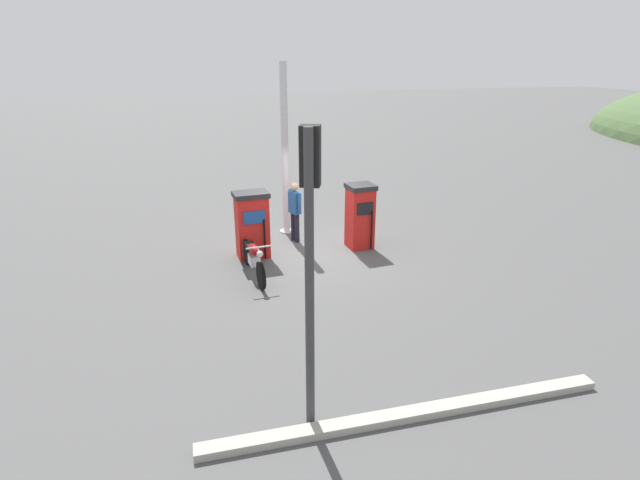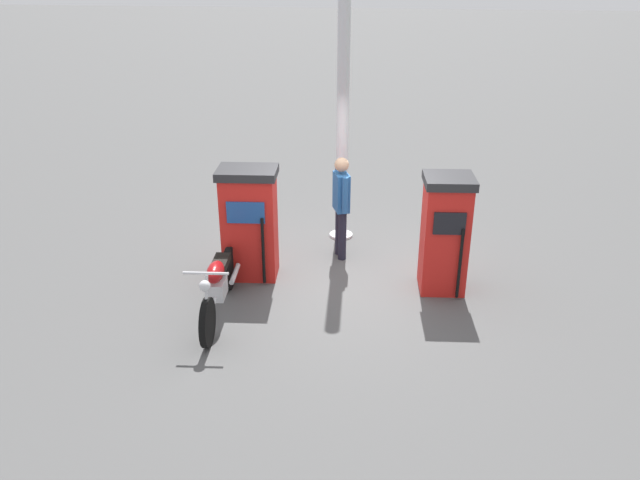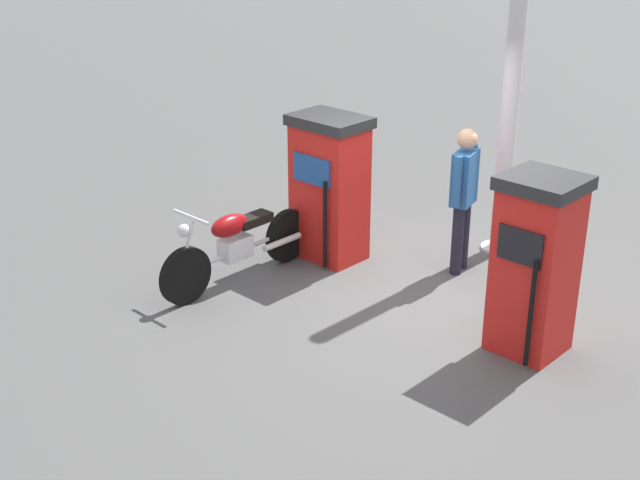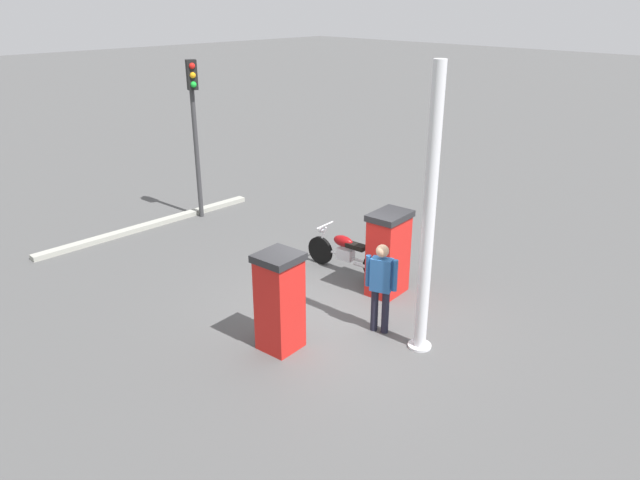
{
  "view_description": "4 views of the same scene",
  "coord_description": "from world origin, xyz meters",
  "px_view_note": "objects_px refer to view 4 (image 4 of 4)",
  "views": [
    {
      "loc": [
        11.94,
        -2.66,
        4.84
      ],
      "look_at": [
        1.46,
        -0.03,
        0.84
      ],
      "focal_mm": 28.14,
      "sensor_mm": 36.0,
      "label": 1
    },
    {
      "loc": [
        8.25,
        0.87,
        4.38
      ],
      "look_at": [
        0.61,
        -0.28,
        0.92
      ],
      "focal_mm": 35.04,
      "sensor_mm": 36.0,
      "label": 2
    },
    {
      "loc": [
        6.09,
        5.46,
        4.1
      ],
      "look_at": [
        1.22,
        -0.17,
        0.94
      ],
      "focal_mm": 47.83,
      "sensor_mm": 36.0,
      "label": 3
    },
    {
      "loc": [
        -6.59,
        7.11,
        5.51
      ],
      "look_at": [
        1.03,
        -0.56,
        1.09
      ],
      "focal_mm": 33.53,
      "sensor_mm": 36.0,
      "label": 4
    }
  ],
  "objects_px": {
    "fuel_pump_near": "(388,253)",
    "roadside_traffic_light": "(194,114)",
    "canopy_support_pole": "(429,221)",
    "fuel_pump_far": "(280,301)",
    "motorcycle_near_pump": "(346,253)",
    "attendant_person": "(381,283)"
  },
  "relations": [
    {
      "from": "roadside_traffic_light",
      "to": "canopy_support_pole",
      "type": "height_order",
      "value": "canopy_support_pole"
    },
    {
      "from": "fuel_pump_near",
      "to": "fuel_pump_far",
      "type": "xyz_separation_m",
      "value": [
        0.0,
        2.83,
        0.01
      ]
    },
    {
      "from": "attendant_person",
      "to": "roadside_traffic_light",
      "type": "xyz_separation_m",
      "value": [
        7.15,
        -1.22,
        1.82
      ]
    },
    {
      "from": "fuel_pump_near",
      "to": "fuel_pump_far",
      "type": "distance_m",
      "value": 2.83
    },
    {
      "from": "roadside_traffic_light",
      "to": "canopy_support_pole",
      "type": "relative_size",
      "value": 0.87
    },
    {
      "from": "fuel_pump_near",
      "to": "roadside_traffic_light",
      "type": "distance_m",
      "value": 6.59
    },
    {
      "from": "fuel_pump_far",
      "to": "roadside_traffic_light",
      "type": "distance_m",
      "value": 7.15
    },
    {
      "from": "fuel_pump_near",
      "to": "motorcycle_near_pump",
      "type": "distance_m",
      "value": 1.3
    },
    {
      "from": "fuel_pump_near",
      "to": "roadside_traffic_light",
      "type": "height_order",
      "value": "roadside_traffic_light"
    },
    {
      "from": "fuel_pump_far",
      "to": "motorcycle_near_pump",
      "type": "bearing_deg",
      "value": -67.63
    },
    {
      "from": "fuel_pump_near",
      "to": "canopy_support_pole",
      "type": "height_order",
      "value": "canopy_support_pole"
    },
    {
      "from": "fuel_pump_far",
      "to": "canopy_support_pole",
      "type": "relative_size",
      "value": 0.36
    },
    {
      "from": "attendant_person",
      "to": "fuel_pump_far",
      "type": "bearing_deg",
      "value": 61.7
    },
    {
      "from": "attendant_person",
      "to": "roadside_traffic_light",
      "type": "distance_m",
      "value": 7.48
    },
    {
      "from": "attendant_person",
      "to": "fuel_pump_near",
      "type": "bearing_deg",
      "value": -56.03
    },
    {
      "from": "motorcycle_near_pump",
      "to": "canopy_support_pole",
      "type": "bearing_deg",
      "value": 155.64
    },
    {
      "from": "fuel_pump_near",
      "to": "roadside_traffic_light",
      "type": "bearing_deg",
      "value": 0.38
    },
    {
      "from": "attendant_person",
      "to": "motorcycle_near_pump",
      "type": "bearing_deg",
      "value": -33.93
    },
    {
      "from": "fuel_pump_far",
      "to": "fuel_pump_near",
      "type": "bearing_deg",
      "value": -90.0
    },
    {
      "from": "motorcycle_near_pump",
      "to": "attendant_person",
      "type": "relative_size",
      "value": 1.27
    },
    {
      "from": "fuel_pump_near",
      "to": "motorcycle_near_pump",
      "type": "xyz_separation_m",
      "value": [
        1.22,
        -0.13,
        -0.41
      ]
    },
    {
      "from": "fuel_pump_near",
      "to": "canopy_support_pole",
      "type": "distance_m",
      "value": 2.48
    }
  ]
}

